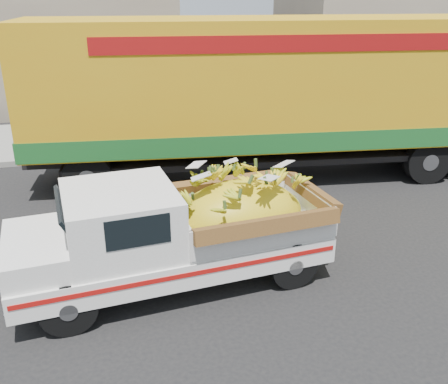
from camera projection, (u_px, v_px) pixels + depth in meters
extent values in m
plane|color=black|center=(241.00, 263.00, 8.61)|extent=(100.00, 100.00, 0.00)
cube|color=gray|center=(179.00, 150.00, 14.40)|extent=(60.00, 0.25, 0.15)
cube|color=gray|center=(168.00, 132.00, 16.29)|extent=(60.00, 4.00, 0.14)
cube|color=gray|center=(428.00, 20.00, 24.57)|extent=(14.00, 6.00, 6.00)
cylinder|color=black|center=(68.00, 308.00, 6.74)|extent=(0.80, 0.30, 0.78)
cylinder|color=black|center=(62.00, 256.00, 8.05)|extent=(0.80, 0.30, 0.78)
cylinder|color=black|center=(293.00, 264.00, 7.81)|extent=(0.80, 0.30, 0.78)
cylinder|color=black|center=(255.00, 225.00, 9.12)|extent=(0.80, 0.30, 0.78)
cube|color=silver|center=(172.00, 251.00, 7.85)|extent=(4.99, 2.22, 0.40)
cube|color=#A50F0C|center=(187.00, 275.00, 7.06)|extent=(4.72, 0.48, 0.07)
cube|color=silver|center=(11.00, 285.00, 7.13)|extent=(0.27, 1.72, 0.14)
cube|color=silver|center=(35.00, 250.00, 7.07)|extent=(1.03, 1.72, 0.37)
cube|color=silver|center=(121.00, 220.00, 7.36)|extent=(1.76, 1.83, 0.93)
cube|color=black|center=(138.00, 232.00, 6.59)|extent=(0.87, 0.10, 0.43)
cube|color=silver|center=(245.00, 213.00, 8.06)|extent=(2.53, 1.98, 0.52)
ellipsoid|color=yellow|center=(239.00, 220.00, 8.07)|extent=(2.27, 1.61, 1.32)
cylinder|color=black|center=(431.00, 136.00, 14.02)|extent=(1.13, 0.44, 1.10)
cylinder|color=black|center=(427.00, 161.00, 12.03)|extent=(1.13, 0.44, 1.10)
cylinder|color=black|center=(391.00, 138.00, 13.86)|extent=(1.13, 0.44, 1.10)
cylinder|color=black|center=(88.00, 177.00, 11.00)|extent=(1.13, 0.44, 1.10)
cylinder|color=black|center=(97.00, 150.00, 12.84)|extent=(1.13, 0.44, 1.10)
cube|color=black|center=(277.00, 146.00, 12.41)|extent=(12.04, 2.31, 0.36)
cube|color=#BD8C12|center=(279.00, 81.00, 11.81)|extent=(11.96, 3.78, 2.84)
cube|color=#195721|center=(277.00, 129.00, 12.25)|extent=(12.03, 3.80, 0.45)
cube|color=maroon|center=(296.00, 44.00, 10.29)|extent=(8.35, 0.94, 0.35)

